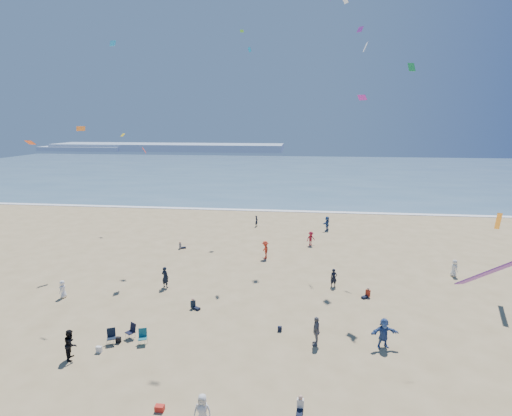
# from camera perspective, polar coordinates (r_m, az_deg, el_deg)

# --- Properties ---
(ground) EXTENTS (220.00, 220.00, 0.00)m
(ground) POSITION_cam_1_polar(r_m,az_deg,el_deg) (22.40, -8.44, -26.61)
(ground) COLOR tan
(ground) RESTS_ON ground
(ocean) EXTENTS (220.00, 100.00, 0.06)m
(ocean) POSITION_cam_1_polar(r_m,az_deg,el_deg) (112.71, 4.28, 5.20)
(ocean) COLOR #476B84
(ocean) RESTS_ON ground
(surf_line) EXTENTS (220.00, 1.20, 0.08)m
(surf_line) POSITION_cam_1_polar(r_m,az_deg,el_deg) (63.49, 2.18, -0.38)
(surf_line) COLOR white
(surf_line) RESTS_ON ground
(headland_far) EXTENTS (110.00, 20.00, 3.20)m
(headland_far) POSITION_cam_1_polar(r_m,az_deg,el_deg) (198.10, -12.46, 8.48)
(headland_far) COLOR #7A8EA8
(headland_far) RESTS_ON ground
(headland_near) EXTENTS (40.00, 14.00, 2.00)m
(headland_near) POSITION_cam_1_polar(r_m,az_deg,el_deg) (210.27, -23.36, 7.82)
(headland_near) COLOR #7A8EA8
(headland_near) RESTS_ON ground
(standing_flyers) EXTENTS (33.69, 47.01, 1.94)m
(standing_flyers) POSITION_cam_1_polar(r_m,az_deg,el_deg) (33.97, 5.32, -10.45)
(standing_flyers) COLOR black
(standing_flyers) RESTS_ON ground
(seated_group) EXTENTS (19.95, 30.04, 0.84)m
(seated_group) POSITION_cam_1_polar(r_m,az_deg,el_deg) (29.33, 1.68, -15.30)
(seated_group) COLOR silver
(seated_group) RESTS_ON ground
(chair_cluster) EXTENTS (2.78, 1.61, 1.00)m
(chair_cluster) POSITION_cam_1_polar(r_m,az_deg,el_deg) (28.24, -17.81, -16.93)
(chair_cluster) COLOR black
(chair_cluster) RESTS_ON ground
(white_tote) EXTENTS (0.35, 0.20, 0.40)m
(white_tote) POSITION_cam_1_polar(r_m,az_deg,el_deg) (27.93, -21.52, -18.28)
(white_tote) COLOR silver
(white_tote) RESTS_ON ground
(black_backpack) EXTENTS (0.30, 0.22, 0.38)m
(black_backpack) POSITION_cam_1_polar(r_m,az_deg,el_deg) (28.55, -19.07, -17.39)
(black_backpack) COLOR black
(black_backpack) RESTS_ON ground
(cooler) EXTENTS (0.45, 0.30, 0.30)m
(cooler) POSITION_cam_1_polar(r_m,az_deg,el_deg) (22.55, -13.60, -26.04)
(cooler) COLOR red
(cooler) RESTS_ON ground
(navy_bag) EXTENTS (0.28, 0.18, 0.34)m
(navy_bag) POSITION_cam_1_polar(r_m,az_deg,el_deg) (28.44, 3.41, -16.84)
(navy_bag) COLOR black
(navy_bag) RESTS_ON ground
(kites_aloft) EXTENTS (43.79, 42.86, 29.89)m
(kites_aloft) POSITION_cam_1_polar(r_m,az_deg,el_deg) (29.30, 14.29, 14.02)
(kites_aloft) COLOR yellow
(kites_aloft) RESTS_ON ground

